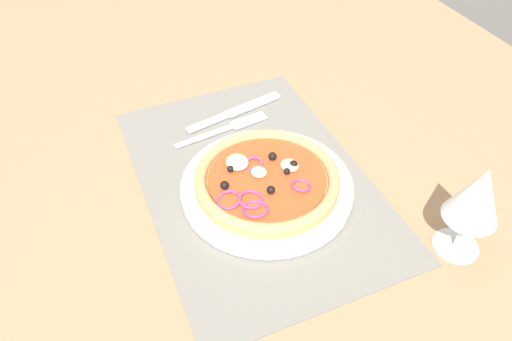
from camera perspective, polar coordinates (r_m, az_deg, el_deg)
The scene contains 7 objects.
ground_plane at distance 79.53cm, azimuth -0.29°, elevation -1.65°, with size 190.00×140.00×2.40cm, color #9E7A56.
placemat at distance 78.55cm, azimuth -0.29°, elevation -0.93°, with size 51.17×34.29×0.40cm, color slate.
plate at distance 75.89cm, azimuth 1.27°, elevation -1.94°, with size 26.76×26.76×1.47cm, color silver.
pizza at distance 74.58cm, azimuth 1.24°, elevation -0.97°, with size 22.25×22.25×2.66cm.
fork at distance 87.72cm, azimuth -3.44°, elevation 4.94°, with size 3.80×18.05×0.44cm.
knife at distance 91.57cm, azimuth -2.38°, elevation 6.91°, with size 5.69×19.92×0.62cm.
wine_glass at distance 68.06cm, azimuth 24.47°, elevation -2.77°, with size 7.20×7.20×14.90cm.
Camera 1 is at (51.81, -21.50, 55.19)cm, focal length 34.25 mm.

